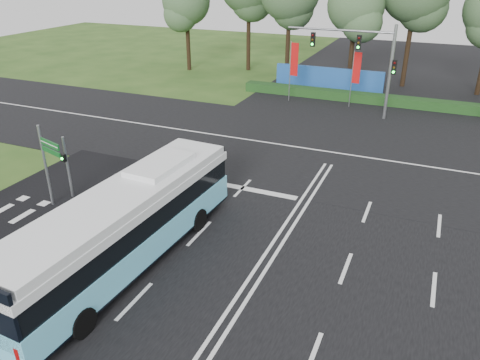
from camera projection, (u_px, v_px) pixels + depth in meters
name	position (u px, v px, depth m)	size (l,w,h in m)	color
ground	(268.00, 251.00, 19.85)	(120.00, 120.00, 0.00)	#294C19
road_main	(268.00, 250.00, 19.84)	(20.00, 120.00, 0.04)	black
road_cross	(333.00, 153.00, 29.80)	(120.00, 14.00, 0.05)	black
kerb_strip	(33.00, 234.00, 20.94)	(0.25, 18.00, 0.12)	gray
city_bus	(125.00, 226.00, 18.25)	(3.16, 12.38, 3.52)	#6BD4F8
pedestrian_signal	(67.00, 165.00, 23.48)	(0.30, 0.41, 3.33)	gray
street_sign	(48.00, 158.00, 22.17)	(1.59, 0.55, 4.23)	gray
banner_flag_left	(293.00, 63.00, 39.16)	(0.74, 0.21, 5.08)	gray
banner_flag_mid	(355.00, 71.00, 37.64)	(0.68, 0.14, 4.62)	gray
traffic_light_gantry	(367.00, 56.00, 34.79)	(8.41, 0.28, 7.00)	gray
hedge	(367.00, 98.00, 40.02)	(22.00, 1.20, 0.80)	#183B15
blue_hoarding	(328.00, 80.00, 43.22)	(10.00, 0.30, 2.20)	#1D4E9D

